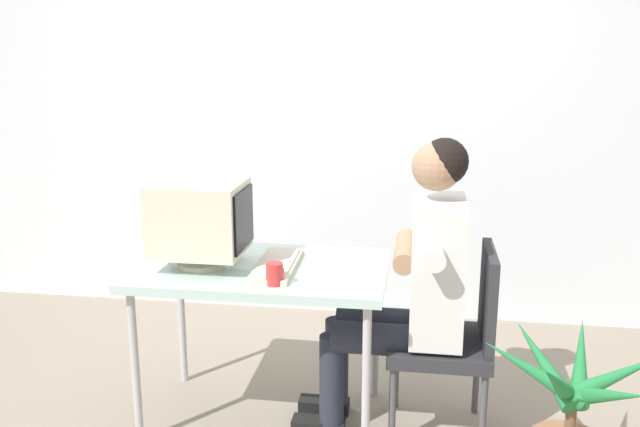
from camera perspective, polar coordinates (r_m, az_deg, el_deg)
ground_plane at (r=3.36m, az=-4.64°, el=-16.63°), size 12.00×12.00×0.00m
wall_back at (r=4.23m, az=3.41°, el=11.14°), size 8.00×0.10×3.00m
desk at (r=3.07m, az=-4.89°, el=-5.44°), size 1.12×0.70×0.75m
crt_monitor at (r=3.02m, az=-10.05°, el=-0.43°), size 0.40×0.34×0.38m
keyboard at (r=3.00m, az=-3.66°, el=-4.33°), size 0.18×0.47×0.03m
office_chair at (r=3.07m, az=11.26°, el=-9.77°), size 0.44×0.44×0.87m
person_seated at (r=2.98m, az=7.84°, el=-5.41°), size 0.73×0.60×1.34m
desk_mug at (r=2.80m, az=-3.82°, el=-5.06°), size 0.07×0.08×0.09m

